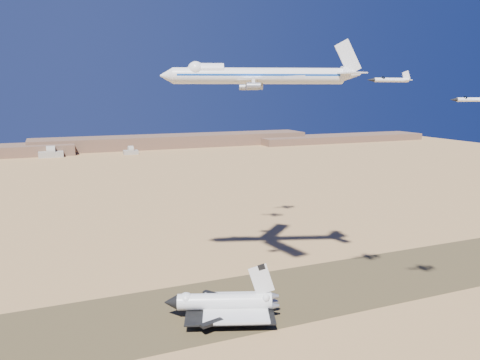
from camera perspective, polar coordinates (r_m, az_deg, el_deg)
name	(u,v)px	position (r m, az deg, el deg)	size (l,w,h in m)	color
ground	(231,304)	(190.98, -1.08, -14.89)	(1200.00, 1200.00, 0.00)	tan
runway	(231,304)	(190.97, -1.08, -14.88)	(600.00, 50.00, 0.06)	brown
ridgeline	(142,144)	(703.68, -11.85, 4.31)	(960.00, 90.00, 18.00)	brown
hangars	(48,154)	(643.75, -22.40, 2.91)	(200.50, 29.50, 30.00)	#A59F92
shuttle	(224,303)	(178.60, -2.01, -14.80)	(42.84, 34.97, 20.84)	silver
carrier_747	(253,76)	(190.29, 1.57, 12.59)	(79.97, 59.41, 20.08)	white
crew_a	(257,322)	(175.83, 2.06, -16.96)	(0.57, 0.37, 1.56)	#F2500E
crew_b	(250,317)	(179.18, 1.17, -16.35)	(0.88, 0.51, 1.81)	#F2500E
crew_c	(248,323)	(175.08, 1.04, -17.05)	(1.03, 0.53, 1.75)	#F2500E
chase_jet_a	(390,80)	(169.48, 17.86, 11.55)	(15.66, 8.86, 3.94)	white
chase_jet_b	(472,99)	(167.86, 26.45, 8.78)	(14.22, 8.10, 3.59)	white
chase_jet_c	(257,78)	(242.90, 2.07, 12.31)	(14.56, 9.00, 3.79)	white
chase_jet_d	(274,74)	(263.13, 4.13, 12.71)	(15.82, 8.80, 3.96)	white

